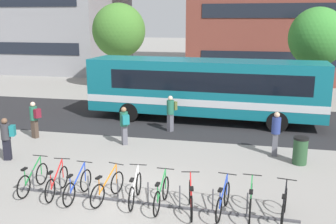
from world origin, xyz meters
TOP-DOWN VIEW (x-y plane):
  - ground at (0.00, 0.00)m, footprint 200.00×200.00m
  - bus_lane_asphalt at (0.00, 9.36)m, footprint 80.00×7.20m
  - city_bus at (1.11, 9.37)m, footprint 12.13×3.13m
  - bike_rack at (0.79, -0.38)m, footprint 8.39×0.36m
  - parked_bicycle_green_0 at (-2.96, -0.23)m, footprint 0.52×1.72m
  - parked_bicycle_red_1 at (-2.10, -0.31)m, footprint 0.52×1.72m
  - parked_bicycle_blue_2 at (-1.37, -0.42)m, footprint 0.52×1.72m
  - parked_bicycle_orange_3 at (-0.45, -0.35)m, footprint 0.59×1.69m
  - parked_bicycle_white_4 at (0.38, -0.30)m, footprint 0.52×1.72m
  - parked_bicycle_green_5 at (1.19, -0.43)m, footprint 0.52×1.72m
  - parked_bicycle_red_6 at (2.05, -0.51)m, footprint 0.54×1.70m
  - parked_bicycle_blue_7 at (2.93, -0.43)m, footprint 0.52×1.71m
  - parked_bicycle_green_8 at (3.67, -0.37)m, footprint 0.52×1.72m
  - parked_bicycle_black_9 at (4.53, -0.48)m, footprint 0.52×1.71m
  - commuter_olive_pack_0 at (-0.11, 7.09)m, footprint 0.53×0.61m
  - commuter_black_pack_1 at (4.56, 4.70)m, footprint 0.35×0.53m
  - commuter_teal_pack_2 at (-1.62, 4.69)m, footprint 0.55×0.60m
  - commuter_maroon_pack_3 at (-5.85, 4.75)m, footprint 0.59×0.47m
  - commuter_teal_pack_4 at (-5.36, 2.03)m, footprint 0.59×0.45m
  - trash_bin at (5.42, 3.94)m, footprint 0.55×0.55m
  - street_tree_0 at (7.30, 14.74)m, footprint 3.39×3.39m
  - street_tree_1 at (-6.41, 17.97)m, footprint 3.99×3.99m

SIDE VIEW (x-z plane):
  - ground at x=0.00m, z-range 0.00..0.00m
  - bus_lane_asphalt at x=0.00m, z-range 0.00..0.01m
  - bike_rack at x=0.79m, z-range -0.26..0.44m
  - parked_bicycle_green_0 at x=-2.96m, z-range -0.11..0.88m
  - parked_bicycle_red_1 at x=-2.10m, z-range -0.11..0.88m
  - parked_bicycle_blue_2 at x=-1.37m, z-range -0.11..0.88m
  - parked_bicycle_orange_3 at x=-0.45m, z-range -0.11..0.88m
  - parked_bicycle_white_4 at x=0.38m, z-range -0.11..0.88m
  - parked_bicycle_green_5 at x=1.19m, z-range -0.11..0.88m
  - parked_bicycle_red_6 at x=2.05m, z-range -0.11..0.88m
  - parked_bicycle_blue_7 at x=2.93m, z-range -0.11..0.88m
  - parked_bicycle_green_8 at x=3.67m, z-range -0.11..0.88m
  - parked_bicycle_black_9 at x=4.53m, z-range -0.11..0.88m
  - trash_bin at x=5.42m, z-range 0.00..1.03m
  - commuter_teal_pack_4 at x=-5.36m, z-range 0.12..1.77m
  - commuter_teal_pack_2 at x=-1.62m, z-range 0.12..1.77m
  - commuter_maroon_pack_3 at x=-5.85m, z-range 0.13..1.79m
  - commuter_olive_pack_0 at x=-0.11m, z-range 0.13..1.86m
  - commuter_black_pack_1 at x=4.56m, z-range 0.14..1.90m
  - city_bus at x=1.11m, z-range 0.18..3.38m
  - street_tree_0 at x=7.30m, z-range 1.17..7.12m
  - street_tree_1 at x=-6.41m, z-range 1.16..7.58m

